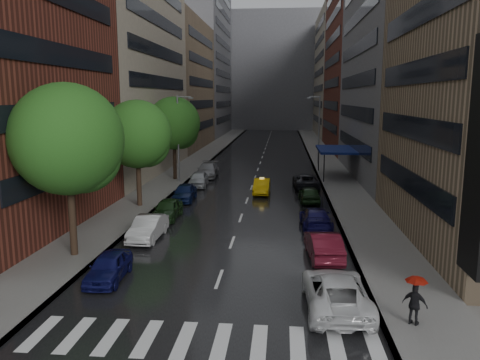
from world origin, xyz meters
TOP-DOWN VIEW (x-y plane):
  - ground at (0.00, 0.00)m, footprint 220.00×220.00m
  - road at (0.00, 50.00)m, footprint 14.00×140.00m
  - sidewalk_left at (-9.00, 50.00)m, footprint 4.00×140.00m
  - sidewalk_right at (9.00, 50.00)m, footprint 4.00×140.00m
  - crosswalk at (0.20, -2.00)m, footprint 13.15×2.80m
  - buildings_left at (-15.00, 58.79)m, footprint 8.00×108.00m
  - buildings_right at (15.00, 56.70)m, footprint 8.05×109.10m
  - building_far at (0.00, 118.00)m, footprint 40.00×14.00m
  - tree_near at (-8.60, 6.52)m, footprint 6.10×6.10m
  - tree_mid at (-8.60, 18.77)m, footprint 5.49×5.49m
  - tree_far at (-8.60, 31.58)m, footprint 5.65×5.65m
  - taxi at (1.16, 25.15)m, footprint 1.53×4.23m
  - parked_cars_left at (-5.40, 20.92)m, footprint 2.27×35.34m
  - parked_cars_right at (5.40, 13.66)m, footprint 2.76×32.54m
  - ped_red_umbrella at (8.26, -0.26)m, footprint 1.04×0.86m
  - street_lamp_left at (-7.72, 30.00)m, footprint 1.74×0.22m
  - street_lamp_right at (7.72, 45.00)m, footprint 1.74×0.22m
  - awning at (8.98, 35.00)m, footprint 4.00×8.00m

SIDE VIEW (x-z plane):
  - ground at x=0.00m, z-range 0.00..0.00m
  - road at x=0.00m, z-range 0.00..0.01m
  - crosswalk at x=0.20m, z-range 0.01..0.02m
  - sidewalk_left at x=-9.00m, z-range 0.00..0.15m
  - sidewalk_right at x=9.00m, z-range 0.00..0.15m
  - taxi at x=1.16m, z-range 0.00..1.39m
  - parked_cars_left at x=-5.40m, z-range -0.04..1.53m
  - parked_cars_right at x=5.40m, z-range -0.03..1.53m
  - ped_red_umbrella at x=8.26m, z-range 0.32..2.33m
  - awning at x=8.98m, z-range 1.57..4.70m
  - street_lamp_left at x=-7.72m, z-range 0.39..9.39m
  - street_lamp_right at x=7.72m, z-range 0.39..9.39m
  - tree_mid at x=-8.60m, z-range 1.61..10.35m
  - tree_far at x=-8.60m, z-range 1.66..10.67m
  - tree_near at x=-8.60m, z-range 1.80..11.52m
  - buildings_right at x=15.00m, z-range -2.97..33.03m
  - buildings_left at x=-15.00m, z-range -3.01..34.99m
  - building_far at x=0.00m, z-range 0.00..32.00m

